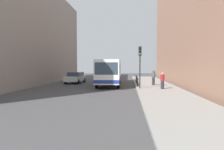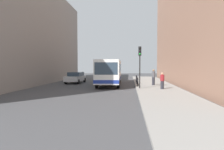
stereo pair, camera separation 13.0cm
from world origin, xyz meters
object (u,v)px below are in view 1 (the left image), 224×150
object	(u,v)px
bus	(110,71)
bollard_near	(138,82)
pedestrian_mid_sidewalk	(153,77)
pedestrian_near_signal	(162,81)
bollard_mid	(137,80)
bollard_far	(136,79)
car_beside_bus	(76,77)
traffic_light	(140,59)

from	to	relation	value
bus	bollard_near	size ratio (longest dim) A/B	11.66
bus	pedestrian_mid_sidewalk	distance (m)	5.41
pedestrian_near_signal	pedestrian_mid_sidewalk	distance (m)	3.86
bollard_near	bollard_mid	world-z (taller)	same
bollard_near	bollard_far	size ratio (longest dim) A/B	1.00
bollard_near	bollard_far	bearing A→B (deg)	90.00
car_beside_bus	pedestrian_mid_sidewalk	bearing A→B (deg)	163.66
bus	pedestrian_near_signal	world-z (taller)	bus
car_beside_bus	bollard_near	distance (m)	9.53
bus	pedestrian_near_signal	xyz separation A→B (m)	(5.50, -5.44, -0.80)
bollard_near	bollard_far	world-z (taller)	same
car_beside_bus	bollard_near	size ratio (longest dim) A/B	4.72
traffic_light	bollard_mid	size ratio (longest dim) A/B	4.32
bollard_mid	car_beside_bus	bearing A→B (deg)	163.80
traffic_light	pedestrian_near_signal	size ratio (longest dim) A/B	2.60
bollard_near	pedestrian_near_signal	world-z (taller)	pedestrian_near_signal
bus	car_beside_bus	distance (m)	5.27
bollard_far	car_beside_bus	bearing A→B (deg)	-178.26
traffic_light	bus	bearing A→B (deg)	124.41
car_beside_bus	traffic_light	distance (m)	10.91
bollard_far	bollard_near	bearing A→B (deg)	-90.00
traffic_light	pedestrian_mid_sidewalk	world-z (taller)	traffic_light
bollard_far	pedestrian_mid_sidewalk	world-z (taller)	pedestrian_mid_sidewalk
car_beside_bus	bollard_far	size ratio (longest dim) A/B	4.72
bollard_near	pedestrian_mid_sidewalk	bearing A→B (deg)	39.31
traffic_light	bollard_far	size ratio (longest dim) A/B	4.32
bus	traffic_light	distance (m)	6.13
bus	bollard_mid	xyz separation A→B (m)	(3.29, -0.50, -1.10)
bollard_mid	bollard_far	bearing A→B (deg)	90.00
bollard_far	pedestrian_mid_sidewalk	xyz separation A→B (m)	(1.83, -3.72, 0.43)
bus	traffic_light	world-z (taller)	traffic_light
car_beside_bus	bollard_mid	bearing A→B (deg)	166.68
bollard_far	pedestrian_mid_sidewalk	distance (m)	4.17
car_beside_bus	pedestrian_near_signal	distance (m)	12.66
traffic_light	bollard_mid	bearing A→B (deg)	91.29
bollard_near	bollard_far	distance (m)	5.22
bus	pedestrian_mid_sidewalk	bearing A→B (deg)	161.32
pedestrian_mid_sidewalk	bus	bearing A→B (deg)	108.16
bollard_mid	bollard_near	bearing A→B (deg)	-90.00
bus	traffic_light	xyz separation A→B (m)	(3.39, -4.95, 1.28)
bollard_mid	pedestrian_mid_sidewalk	xyz separation A→B (m)	(1.83, -1.11, 0.43)
bollard_mid	pedestrian_mid_sidewalk	world-z (taller)	pedestrian_mid_sidewalk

